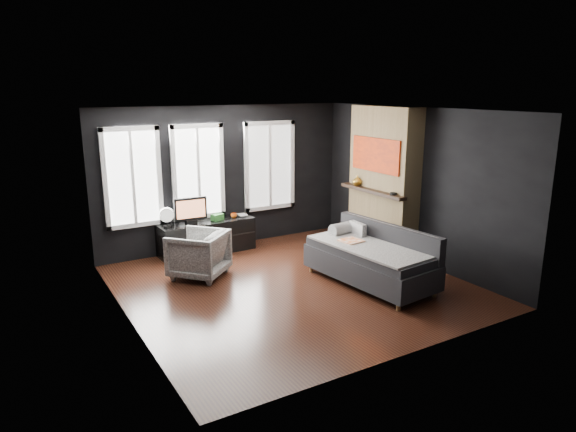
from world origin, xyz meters
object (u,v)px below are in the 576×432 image
sofa (370,256)px  mug (234,215)px  monitor (191,209)px  mantel_vase (357,181)px  media_console (207,237)px  book (238,210)px  armchair (198,252)px

sofa → mug: bearing=105.4°
monitor → mantel_vase: mantel_vase is taller
mantel_vase → mug: bearing=150.6°
media_console → mug: mug is taller
media_console → book: book is taller
sofa → mantel_vase: size_ratio=11.31×
mug → armchair: bearing=-136.8°
mantel_vase → armchair: bearing=178.4°
monitor → mantel_vase: (2.87, -1.17, 0.44)m
sofa → armchair: size_ratio=2.54×
sofa → book: sofa is taller
armchair → mantel_vase: mantel_vase is taller
monitor → sofa: bearing=-52.0°
sofa → mantel_vase: bearing=52.9°
sofa → book: size_ratio=9.77×
media_console → book: bearing=3.4°
monitor → book: (0.99, 0.09, -0.16)m
book → mug: bearing=-142.0°
sofa → monitor: bearing=118.7°
armchair → mantel_vase: size_ratio=4.46×
mug → mantel_vase: size_ratio=0.60×
monitor → mantel_vase: 3.13m
monitor → book: 1.01m
media_console → mantel_vase: 3.01m
mug → monitor: bearing=178.2°
mantel_vase → sofa: bearing=-121.0°
media_console → monitor: 0.65m
mug → book: 0.20m
armchair → media_console: armchair is taller
media_console → monitor: (-0.30, -0.02, 0.58)m
media_console → mantel_vase: (2.57, -1.19, 1.01)m
book → media_console: bearing=-174.3°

